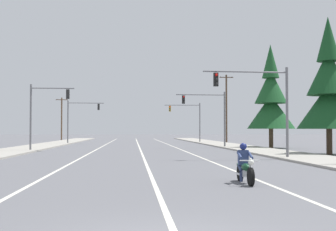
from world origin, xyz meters
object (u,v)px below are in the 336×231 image
Objects in this scene: utility_pole_right_far at (226,107)px; conifer_tree_right_verge_far at (271,100)px; motorcycle_with_rider at (245,167)px; traffic_signal_mid_right at (210,110)px; traffic_signal_mid_left at (79,115)px; utility_pole_left_far at (62,118)px; traffic_signal_near_left at (43,108)px; traffic_signal_far_right at (189,116)px; traffic_signal_near_right at (262,97)px; conifer_tree_right_verge_near at (329,91)px.

utility_pole_right_far is 19.17m from conifer_tree_right_verge_far.
traffic_signal_mid_right reaches higher than motorcycle_with_rider.
utility_pole_left_far reaches higher than traffic_signal_mid_left.
utility_pole_right_far is 0.92× the size of conifer_tree_right_verge_far.
conifer_tree_right_verge_far is at bearing -36.80° from traffic_signal_mid_left.
motorcycle_with_rider is 0.35× the size of traffic_signal_near_left.
traffic_signal_far_right is at bearing 57.18° from traffic_signal_near_left.
traffic_signal_mid_left is (-11.79, 48.29, 3.53)m from motorcycle_with_rider.
utility_pole_right_far is (10.16, 50.42, 4.82)m from motorcycle_with_rider.
utility_pole_right_far reaches higher than traffic_signal_mid_right.
motorcycle_with_rider is at bearing -75.75° from utility_pole_left_far.
motorcycle_with_rider is 14.45m from traffic_signal_near_right.
conifer_tree_right_verge_far is (6.20, -21.26, 1.06)m from traffic_signal_far_right.
motorcycle_with_rider is at bearing -109.32° from traffic_signal_near_right.
conifer_tree_right_verge_near is (1.32, -32.33, -0.35)m from utility_pole_right_far.
utility_pole_right_far reaches higher than utility_pole_left_far.
traffic_signal_near_left is 18.07m from traffic_signal_mid_right.
traffic_signal_near_right is 19.16m from conifer_tree_right_verge_far.
traffic_signal_mid_left is 17.09m from traffic_signal_far_right.
conifer_tree_right_verge_near reaches higher than motorcycle_with_rider.
conifer_tree_right_verge_far is at bearing -52.47° from utility_pole_left_far.
conifer_tree_right_verge_near reaches higher than utility_pole_right_far.
utility_pole_right_far is (5.53, 37.21, 1.25)m from traffic_signal_near_right.
traffic_signal_far_right is 35.10m from conifer_tree_right_verge_near.
utility_pole_right_far is at bearing -21.30° from traffic_signal_far_right.
utility_pole_left_far is at bearing 104.25° from motorcycle_with_rider.
traffic_signal_mid_right is (16.87, 6.48, 0.09)m from traffic_signal_near_left.
utility_pole_left_far is (-4.91, 42.04, 0.18)m from traffic_signal_near_left.
traffic_signal_near_left is at bearing -132.66° from utility_pole_right_far.
traffic_signal_near_right is at bearing -64.91° from traffic_signal_mid_left.
utility_pole_left_far is at bearing 144.88° from traffic_signal_far_right.
traffic_signal_mid_right and traffic_signal_mid_left have the same top height.
traffic_signal_near_left reaches higher than motorcycle_with_rider.
traffic_signal_mid_right is 20.07m from traffic_signal_far_right.
traffic_signal_mid_left is 20.48m from utility_pole_left_far.
traffic_signal_near_right and traffic_signal_far_right have the same top height.
utility_pole_right_far reaches higher than traffic_signal_near_left.
traffic_signal_near_left is 0.55× the size of conifer_tree_right_verge_far.
conifer_tree_right_verge_near reaches higher than traffic_signal_far_right.
traffic_signal_mid_left is at bearing 88.54° from traffic_signal_near_left.
traffic_signal_near_left is 0.56× the size of conifer_tree_right_verge_near.
traffic_signal_mid_right is at bearing 169.50° from conifer_tree_right_verge_far.
conifer_tree_right_verge_near reaches higher than traffic_signal_near_right.
utility_pole_left_far is (-21.91, 54.81, 0.07)m from traffic_signal_near_right.
traffic_signal_near_left is at bearing -122.82° from traffic_signal_far_right.
utility_pole_left_far is (-27.43, 17.60, -1.18)m from utility_pole_right_far.
utility_pole_right_far is (21.95, 2.14, 1.29)m from traffic_signal_mid_left.
traffic_signal_mid_right is 0.55× the size of conifer_tree_right_verge_far.
traffic_signal_mid_right is at bearing -90.71° from traffic_signal_far_right.
motorcycle_with_rider is at bearing -64.56° from traffic_signal_near_left.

